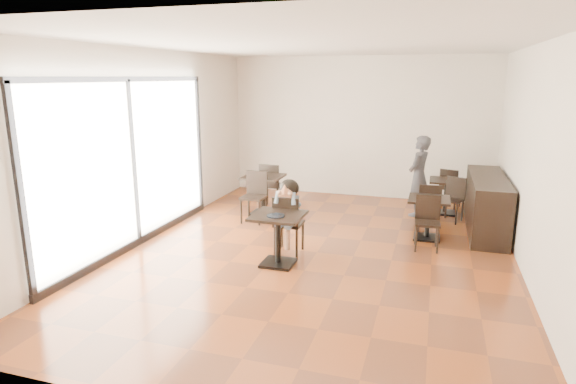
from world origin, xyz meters
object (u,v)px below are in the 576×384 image
at_px(child_chair, 289,224).
at_px(adult_patron, 419,176).
at_px(child_table, 278,240).
at_px(cafe_table_left, 263,195).
at_px(child, 289,217).
at_px(chair_mid_b, 427,223).
at_px(chair_left_b, 254,198).
at_px(chair_back_b, 452,200).
at_px(chair_mid_a, 429,206).
at_px(chair_left_a, 272,185).
at_px(cafe_table_mid, 428,218).
at_px(cafe_table_back, 446,197).
at_px(chair_back_a, 451,188).

height_order(child_chair, adult_patron, adult_patron).
relative_size(child_table, cafe_table_left, 0.97).
relative_size(child, cafe_table_left, 1.47).
bearing_deg(adult_patron, chair_mid_b, 27.91).
relative_size(cafe_table_left, chair_left_b, 0.83).
height_order(child_chair, chair_back_b, child_chair).
bearing_deg(chair_mid_a, chair_left_a, -13.93).
relative_size(cafe_table_mid, chair_mid_b, 0.83).
bearing_deg(chair_back_b, chair_left_a, -158.06).
distance_m(child_chair, adult_patron, 3.36).
relative_size(child_table, cafe_table_mid, 1.08).
bearing_deg(adult_patron, chair_left_b, -43.74).
height_order(child_chair, child, child).
xyz_separation_m(adult_patron, chair_mid_a, (0.24, -0.90, -0.37)).
height_order(child, cafe_table_back, child).
bearing_deg(chair_mid_a, chair_back_b, -126.04).
bearing_deg(child_chair, chair_mid_b, -159.51).
xyz_separation_m(chair_mid_a, chair_left_a, (-3.23, 0.59, 0.05)).
distance_m(child, chair_mid_b, 2.24).
height_order(child_table, chair_left_b, chair_left_b).
relative_size(child_table, chair_mid_a, 0.90).
xyz_separation_m(chair_mid_b, chair_left_b, (-3.23, 0.59, 0.05)).
height_order(child_chair, chair_mid_b, child_chair).
height_order(cafe_table_back, chair_mid_b, chair_mid_b).
height_order(adult_patron, chair_back_a, adult_patron).
bearing_deg(chair_mid_a, chair_back_a, -106.91).
distance_m(cafe_table_mid, cafe_table_back, 1.77).
relative_size(chair_mid_a, chair_left_b, 0.90).
xyz_separation_m(child_table, cafe_table_back, (2.40, 3.63, -0.04)).
height_order(cafe_table_left, chair_back_b, chair_back_b).
bearing_deg(chair_left_b, child_table, -58.43).
bearing_deg(cafe_table_mid, chair_back_a, 79.73).
xyz_separation_m(chair_left_b, chair_back_b, (3.64, 1.15, -0.06)).
xyz_separation_m(child, chair_left_a, (-1.13, 2.48, -0.11)).
xyz_separation_m(child, cafe_table_mid, (2.09, 1.33, -0.23)).
relative_size(child_table, cafe_table_back, 1.10).
bearing_deg(chair_left_a, cafe_table_left, 91.18).
bearing_deg(chair_left_b, chair_mid_a, 10.08).
distance_m(cafe_table_back, chair_mid_b, 2.32).
bearing_deg(child_table, chair_mid_a, 49.27).
bearing_deg(chair_back_b, chair_left_b, -141.31).
bearing_deg(chair_left_a, chair_back_b, -178.01).
bearing_deg(cafe_table_back, chair_mid_a, -104.44).
bearing_deg(cafe_table_mid, cafe_table_back, 80.00).
bearing_deg(child_table, child_chair, 90.00).
bearing_deg(adult_patron, chair_back_a, 163.12).
height_order(adult_patron, chair_left_b, adult_patron).
bearing_deg(child, chair_left_a, 114.52).
relative_size(child_chair, chair_back_a, 1.10).
relative_size(adult_patron, chair_back_b, 1.90).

